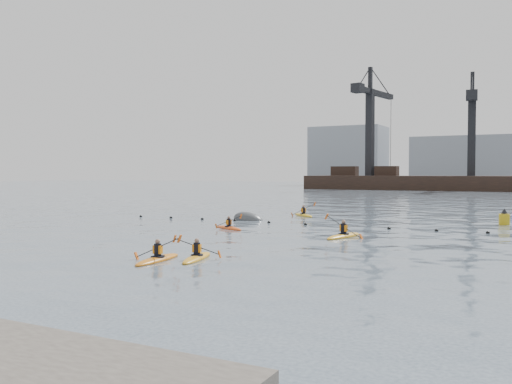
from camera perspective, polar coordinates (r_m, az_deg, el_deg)
ground at (r=18.78m, az=-15.85°, el=-9.42°), size 400.00×400.00×0.00m
float_line at (r=38.41m, az=7.38°, el=-3.49°), size 33.24×0.73×0.24m
barge_pier at (r=124.04m, az=21.60°, el=1.03°), size 72.00×19.30×29.50m
skyline at (r=164.06m, az=23.95°, el=3.77°), size 141.00×28.00×22.00m
kayaker_0 at (r=23.31m, az=-10.31°, el=-6.90°), size 2.28×3.33×1.27m
kayaker_1 at (r=23.55m, az=-6.24°, el=-6.80°), size 2.14×3.24×1.14m
kayaker_2 at (r=36.00m, az=-2.89°, el=-3.74°), size 2.92×1.95×1.06m
kayaker_3 at (r=31.67m, az=9.20°, el=-4.52°), size 2.48×3.63×1.45m
kayaker_5 at (r=46.92m, az=5.02°, el=-2.40°), size 2.89×2.78×1.30m
mooring_buoy at (r=42.55m, az=-0.77°, el=-2.98°), size 2.88×1.88×1.72m
nav_buoy at (r=42.61m, az=24.67°, el=-2.61°), size 0.73×0.73×1.33m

